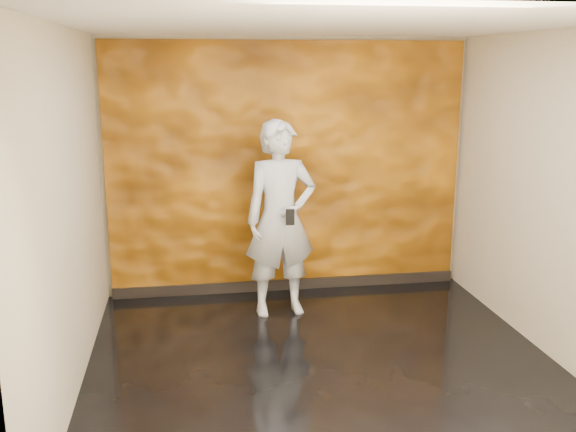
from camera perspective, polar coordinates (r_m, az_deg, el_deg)
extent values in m
cube|color=black|center=(5.64, 3.22, -13.17)|extent=(4.00, 4.00, 0.01)
cube|color=#B5AC90|center=(7.09, -0.08, 4.38)|extent=(4.00, 0.02, 2.80)
cube|color=#B5AC90|center=(3.31, 10.97, -6.55)|extent=(4.00, 0.02, 2.80)
cube|color=#B5AC90|center=(5.12, -18.99, 0.09)|extent=(0.02, 4.00, 2.80)
cube|color=#B5AC90|center=(5.92, 22.68, 1.51)|extent=(0.02, 4.00, 2.80)
cube|color=white|center=(5.05, 3.65, 16.62)|extent=(4.00, 4.00, 0.01)
cube|color=orange|center=(7.06, -0.03, 4.17)|extent=(3.90, 0.06, 2.75)
cube|color=black|center=(7.35, 0.02, -6.09)|extent=(3.90, 0.04, 0.12)
imported|color=#91969E|center=(6.44, -0.66, -0.27)|extent=(0.77, 0.55, 1.98)
cube|color=black|center=(6.15, 0.19, -0.10)|extent=(0.09, 0.02, 0.16)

